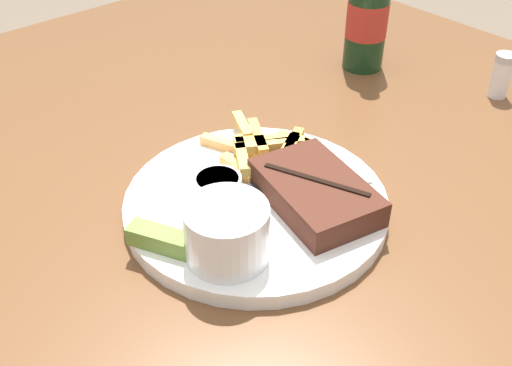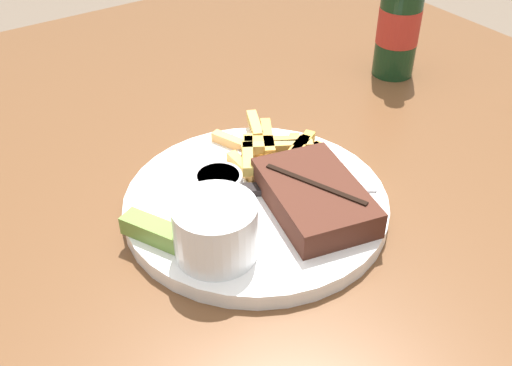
# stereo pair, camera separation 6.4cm
# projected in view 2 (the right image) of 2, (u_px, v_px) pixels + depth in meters

# --- Properties ---
(dining_table) EXTENTS (1.32, 1.26, 0.74)m
(dining_table) POSITION_uv_depth(u_px,v_px,m) (256.00, 255.00, 0.71)
(dining_table) COLOR brown
(dining_table) RESTS_ON ground_plane
(dinner_plate) EXTENTS (0.29, 0.29, 0.02)m
(dinner_plate) POSITION_uv_depth(u_px,v_px,m) (256.00, 204.00, 0.66)
(dinner_plate) COLOR white
(dinner_plate) RESTS_ON dining_table
(steak_portion) EXTENTS (0.16, 0.12, 0.03)m
(steak_portion) POSITION_uv_depth(u_px,v_px,m) (314.00, 196.00, 0.63)
(steak_portion) COLOR #472319
(steak_portion) RESTS_ON dinner_plate
(fries_pile) EXTENTS (0.12, 0.12, 0.02)m
(fries_pile) POSITION_uv_depth(u_px,v_px,m) (274.00, 150.00, 0.71)
(fries_pile) COLOR #F1AB46
(fries_pile) RESTS_ON dinner_plate
(coleslaw_cup) EXTENTS (0.08, 0.08, 0.06)m
(coleslaw_cup) POSITION_uv_depth(u_px,v_px,m) (215.00, 227.00, 0.57)
(coleslaw_cup) COLOR white
(coleslaw_cup) RESTS_ON dinner_plate
(dipping_sauce_cup) EXTENTS (0.05, 0.05, 0.03)m
(dipping_sauce_cup) POSITION_uv_depth(u_px,v_px,m) (219.00, 183.00, 0.65)
(dipping_sauce_cup) COLOR silver
(dipping_sauce_cup) RESTS_ON dinner_plate
(pickle_spear) EXTENTS (0.08, 0.05, 0.02)m
(pickle_spear) POSITION_uv_depth(u_px,v_px,m) (157.00, 232.00, 0.59)
(pickle_spear) COLOR olive
(pickle_spear) RESTS_ON dinner_plate
(fork_utensil) EXTENTS (0.13, 0.06, 0.00)m
(fork_utensil) POSITION_uv_depth(u_px,v_px,m) (244.00, 157.00, 0.71)
(fork_utensil) COLOR #B7B7BC
(fork_utensil) RESTS_ON dinner_plate
(knife_utensil) EXTENTS (0.10, 0.15, 0.01)m
(knife_utensil) POSITION_uv_depth(u_px,v_px,m) (286.00, 189.00, 0.66)
(knife_utensil) COLOR #B7B7BC
(knife_utensil) RESTS_ON dinner_plate
(beer_bottle) EXTENTS (0.06, 0.06, 0.23)m
(beer_bottle) POSITION_uv_depth(u_px,v_px,m) (399.00, 23.00, 0.88)
(beer_bottle) COLOR #143319
(beer_bottle) RESTS_ON dining_table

